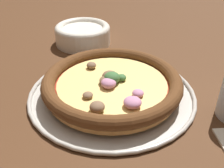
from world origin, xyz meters
TOP-DOWN VIEW (x-y plane):
  - ground_plane at (0.00, 0.00)m, footprint 3.00×3.00m
  - pizza_tray at (0.00, 0.00)m, footprint 0.32×0.32m
  - pizza at (-0.00, 0.00)m, footprint 0.27×0.27m
  - bowl_near at (0.26, -0.03)m, footprint 0.15×0.15m

SIDE VIEW (x-z plane):
  - ground_plane at x=0.00m, z-range 0.00..0.00m
  - pizza_tray at x=0.00m, z-range 0.00..0.01m
  - pizza at x=0.00m, z-range 0.01..0.05m
  - bowl_near at x=0.26m, z-range 0.00..0.05m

